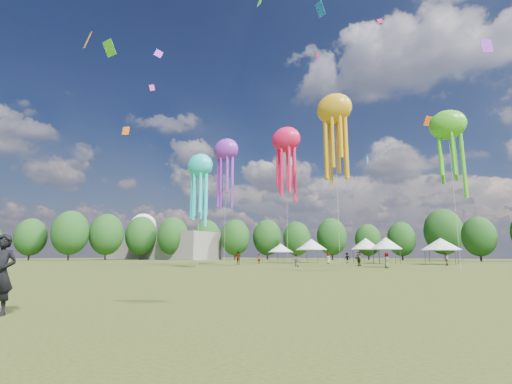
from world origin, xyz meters
The scene contains 10 objects.
ground centered at (0.00, 0.00, 0.00)m, with size 300.00×300.00×0.00m, color #384416.
observer_main centered at (7.19, -2.93, 0.96)m, with size 0.70×0.46×1.93m, color black.
spectator_near centered at (-2.78, 31.43, 0.76)m, with size 0.74×0.58×1.52m, color gray.
spectators_far centered at (-2.67, 44.92, 0.89)m, with size 27.88×22.00×1.90m.
festival_tents centered at (-4.36, 56.52, 3.22)m, with size 34.92×9.22×4.44m.
show_kites centered at (0.85, 40.04, 18.17)m, with size 43.62×29.78×28.76m.
small_kites centered at (-1.27, 41.76, 30.61)m, with size 68.13×61.03×45.16m.
treeline centered at (-3.87, 62.51, 6.54)m, with size 201.57×95.24×13.43m.
hangar centered at (-72.00, 72.00, 4.00)m, with size 40.00×12.00×8.00m, color gray.
radome centered at (-88.00, 78.00, 9.99)m, with size 9.00×9.00×16.00m.
Camera 1 is at (17.30, -6.92, 1.42)m, focal length 25.50 mm.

